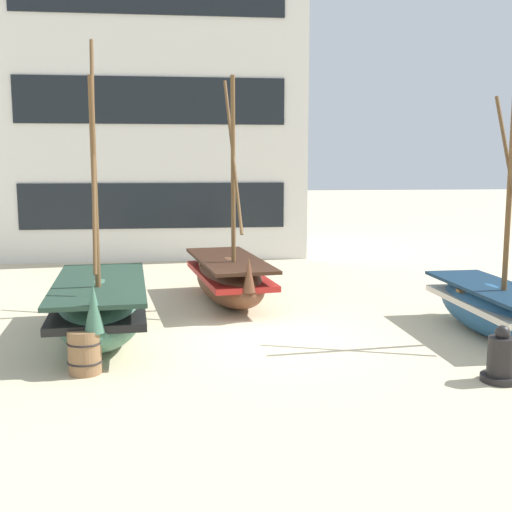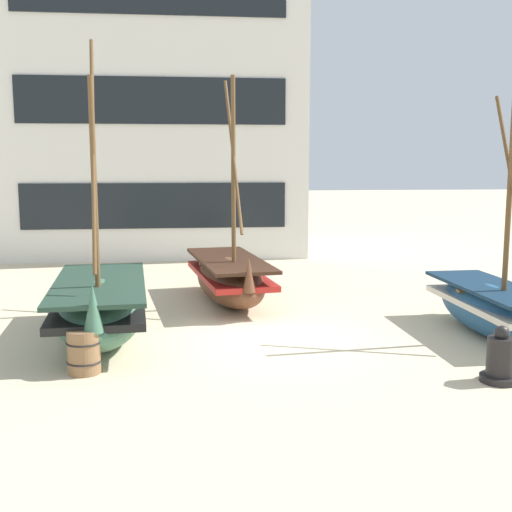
# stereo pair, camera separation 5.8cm
# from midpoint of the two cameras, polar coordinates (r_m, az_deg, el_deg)

# --- Properties ---
(ground_plane) EXTENTS (120.00, 120.00, 0.00)m
(ground_plane) POSITION_cam_midpoint_polar(r_m,az_deg,el_deg) (12.40, 0.39, -7.09)
(ground_plane) COLOR beige
(fishing_boat_near_left) EXTENTS (1.97, 4.25, 5.18)m
(fishing_boat_near_left) POSITION_cam_midpoint_polar(r_m,az_deg,el_deg) (15.12, -2.52, -1.94)
(fishing_boat_near_left) COLOR brown
(fishing_boat_near_left) RESTS_ON ground
(fishing_boat_centre_large) EXTENTS (1.99, 4.41, 5.49)m
(fishing_boat_centre_large) POSITION_cam_midpoint_polar(r_m,az_deg,el_deg) (12.40, -13.80, -4.41)
(fishing_boat_centre_large) COLOR #427056
(fishing_boat_centre_large) RESTS_ON ground
(fishing_boat_far_right) EXTENTS (1.32, 3.64, 4.53)m
(fishing_boat_far_right) POSITION_cam_midpoint_polar(r_m,az_deg,el_deg) (13.17, 20.05, -4.24)
(fishing_boat_far_right) COLOR #23517A
(fishing_boat_far_right) RESTS_ON ground
(capstan_winch) EXTENTS (0.59, 0.59, 0.87)m
(capstan_winch) POSITION_cam_midpoint_polar(r_m,az_deg,el_deg) (10.50, 20.82, -8.61)
(capstan_winch) COLOR black
(capstan_winch) RESTS_ON ground
(wooden_barrel) EXTENTS (0.56, 0.56, 0.70)m
(wooden_barrel) POSITION_cam_midpoint_polar(r_m,az_deg,el_deg) (10.55, -15.15, -8.23)
(wooden_barrel) COLOR olive
(wooden_barrel) RESTS_ON ground
(harbor_building_main) EXTENTS (10.69, 5.26, 10.45)m
(harbor_building_main) POSITION_cam_midpoint_polar(r_m,az_deg,el_deg) (23.95, -9.08, 12.94)
(harbor_building_main) COLOR white
(harbor_building_main) RESTS_ON ground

